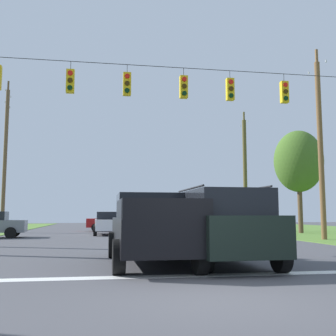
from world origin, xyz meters
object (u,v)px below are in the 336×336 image
object	(u,v)px
suv_black	(220,225)
utility_pole_far_left	(5,156)
utility_pole_mid_right	(320,146)
pickup_truck	(152,228)
tree_roadside_right	(299,162)
overhead_signal_span	(150,132)
distant_car_oncoming	(114,221)
distant_car_crossing_white	(109,223)
utility_pole_far_right	(245,173)

from	to	relation	value
suv_black	utility_pole_far_left	bearing A→B (deg)	115.85
utility_pole_far_left	utility_pole_mid_right	bearing A→B (deg)	-32.26
pickup_truck	tree_roadside_right	xyz separation A→B (m)	(12.77, 16.15, 4.22)
utility_pole_mid_right	utility_pole_far_left	xyz separation A→B (m)	(-19.08, 12.04, 0.71)
tree_roadside_right	utility_pole_mid_right	bearing A→B (deg)	-108.45
pickup_truck	utility_pole_mid_right	bearing A→B (deg)	40.76
suv_black	utility_pole_mid_right	xyz separation A→B (m)	(8.60, 9.58, 4.03)
overhead_signal_span	suv_black	xyz separation A→B (m)	(1.25, -5.46, -3.62)
distant_car_oncoming	pickup_truck	bearing A→B (deg)	-89.06
overhead_signal_span	utility_pole_far_left	bearing A→B (deg)	119.72
distant_car_oncoming	utility_pole_far_left	xyz separation A→B (m)	(-8.35, -1.18, 5.01)
distant_car_oncoming	utility_pole_far_left	world-z (taller)	utility_pole_far_left
suv_black	distant_car_crossing_white	world-z (taller)	suv_black
pickup_truck	suv_black	world-z (taller)	suv_black
distant_car_crossing_white	distant_car_oncoming	bearing A→B (deg)	84.97
distant_car_oncoming	utility_pole_far_right	world-z (taller)	utility_pole_far_right
utility_pole_far_left	tree_roadside_right	xyz separation A→B (m)	(21.48, -4.82, -0.61)
distant_car_crossing_white	distant_car_oncoming	distance (m)	5.82
pickup_truck	distant_car_crossing_white	world-z (taller)	pickup_truck
utility_pole_far_left	pickup_truck	bearing A→B (deg)	-67.45
overhead_signal_span	suv_black	world-z (taller)	overhead_signal_span
pickup_truck	suv_black	size ratio (longest dim) A/B	1.12
utility_pole_far_left	tree_roadside_right	size ratio (longest dim) A/B	1.56
overhead_signal_span	distant_car_oncoming	size ratio (longest dim) A/B	4.34
overhead_signal_span	suv_black	size ratio (longest dim) A/B	3.91
distant_car_oncoming	utility_pole_far_left	distance (m)	9.81
tree_roadside_right	overhead_signal_span	bearing A→B (deg)	-137.21
utility_pole_mid_right	utility_pole_far_right	bearing A→B (deg)	89.77
utility_pole_far_right	distant_car_oncoming	bearing A→B (deg)	173.39
distant_car_crossing_white	utility_pole_far_left	xyz separation A→B (m)	(-7.84, 4.61, 5.01)
suv_black	utility_pole_mid_right	world-z (taller)	utility_pole_mid_right
overhead_signal_span	pickup_truck	size ratio (longest dim) A/B	3.49
distant_car_crossing_white	utility_pole_mid_right	xyz separation A→B (m)	(11.24, -7.43, 4.30)
pickup_truck	tree_roadside_right	bearing A→B (deg)	51.66
utility_pole_mid_right	pickup_truck	bearing A→B (deg)	-139.24
overhead_signal_span	utility_pole_mid_right	bearing A→B (deg)	22.74
utility_pole_far_right	utility_pole_far_left	bearing A→B (deg)	179.80
utility_pole_mid_right	utility_pole_far_left	bearing A→B (deg)	147.74
suv_black	distant_car_crossing_white	xyz separation A→B (m)	(-2.64, 17.01, -0.27)
distant_car_crossing_white	pickup_truck	bearing A→B (deg)	-86.94
distant_car_crossing_white	utility_pole_far_left	size ratio (longest dim) A/B	0.37
overhead_signal_span	distant_car_crossing_white	size ratio (longest dim) A/B	4.36
suv_black	utility_pole_mid_right	size ratio (longest dim) A/B	0.46
suv_black	utility_pole_mid_right	distance (m)	13.49
distant_car_crossing_white	overhead_signal_span	bearing A→B (deg)	-83.12
utility_pole_mid_right	utility_pole_far_right	size ratio (longest dim) A/B	1.06
pickup_truck	utility_pole_far_left	bearing A→B (deg)	112.55
utility_pole_far_left	overhead_signal_span	bearing A→B (deg)	-60.28
utility_pole_mid_right	distant_car_crossing_white	bearing A→B (deg)	146.54
suv_black	tree_roadside_right	world-z (taller)	tree_roadside_right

